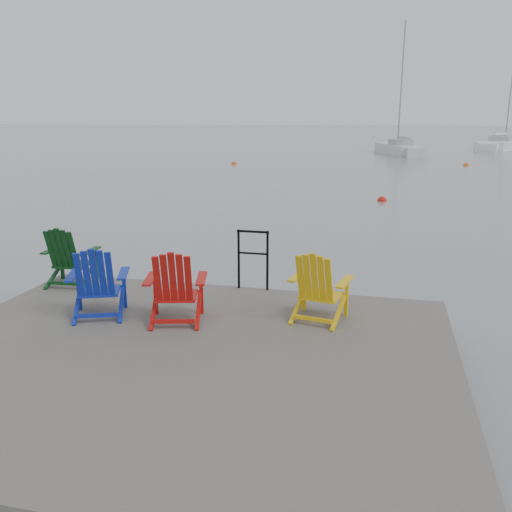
% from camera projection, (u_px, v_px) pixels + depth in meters
% --- Properties ---
extents(ground, '(400.00, 400.00, 0.00)m').
position_uv_depth(ground, '(179.00, 396.00, 6.03)').
color(ground, slate).
rests_on(ground, ground).
extents(dock, '(6.00, 5.00, 1.40)m').
position_uv_depth(dock, '(178.00, 367.00, 5.95)').
color(dock, '#2B2927').
rests_on(dock, ground).
extents(handrail, '(0.48, 0.04, 0.90)m').
position_uv_depth(handrail, '(253.00, 254.00, 8.03)').
color(handrail, black).
rests_on(handrail, dock).
extents(chair_green, '(0.77, 0.72, 0.92)m').
position_uv_depth(chair_green, '(68.00, 256.00, 8.23)').
color(chair_green, '#0A3712').
rests_on(chair_green, dock).
extents(chair_blue, '(0.91, 0.87, 0.94)m').
position_uv_depth(chair_blue, '(97.00, 282.00, 6.91)').
color(chair_blue, '#0E239A').
rests_on(chair_blue, dock).
extents(chair_red, '(0.88, 0.83, 0.95)m').
position_uv_depth(chair_red, '(175.00, 286.00, 6.71)').
color(chair_red, '#AD100C').
rests_on(chair_red, dock).
extents(chair_yellow, '(0.82, 0.77, 0.92)m').
position_uv_depth(chair_yellow, '(318.00, 286.00, 6.78)').
color(chair_yellow, '#E2B10C').
rests_on(chair_yellow, dock).
extents(sailboat_near, '(4.09, 7.91, 10.68)m').
position_uv_depth(sailboat_near, '(399.00, 150.00, 44.74)').
color(sailboat_near, silver).
rests_on(sailboat_near, ground).
extents(sailboat_mid, '(6.50, 10.04, 13.45)m').
position_uv_depth(sailboat_mid, '(503.00, 145.00, 52.03)').
color(sailboat_mid, white).
rests_on(sailboat_mid, ground).
extents(buoy_a, '(0.34, 0.34, 0.34)m').
position_uv_depth(buoy_a, '(382.00, 201.00, 19.94)').
color(buoy_a, red).
rests_on(buoy_a, ground).
extents(buoy_b, '(0.35, 0.35, 0.35)m').
position_uv_depth(buoy_b, '(234.00, 164.00, 35.31)').
color(buoy_b, '#C2490B').
rests_on(buoy_b, ground).
extents(buoy_c, '(0.37, 0.37, 0.37)m').
position_uv_depth(buoy_c, '(466.00, 166.00, 34.31)').
color(buoy_c, '#E5530D').
rests_on(buoy_c, ground).
extents(buoy_d, '(0.35, 0.35, 0.35)m').
position_uv_depth(buoy_d, '(406.00, 156.00, 42.91)').
color(buoy_d, red).
rests_on(buoy_d, ground).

